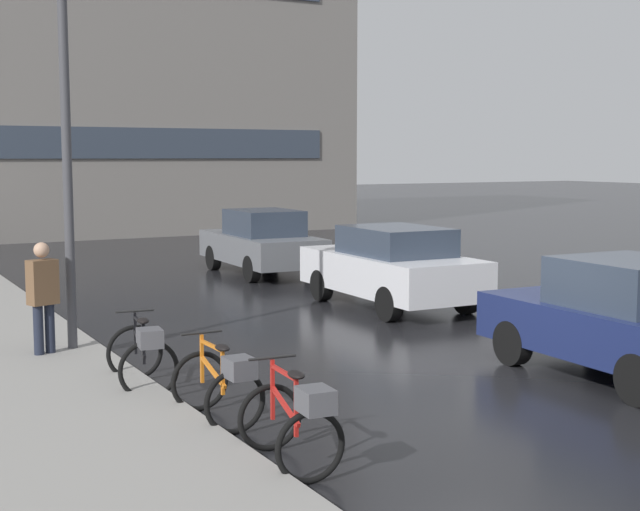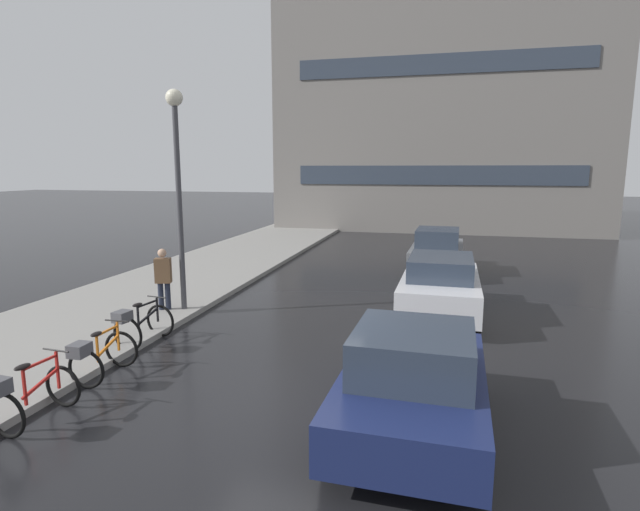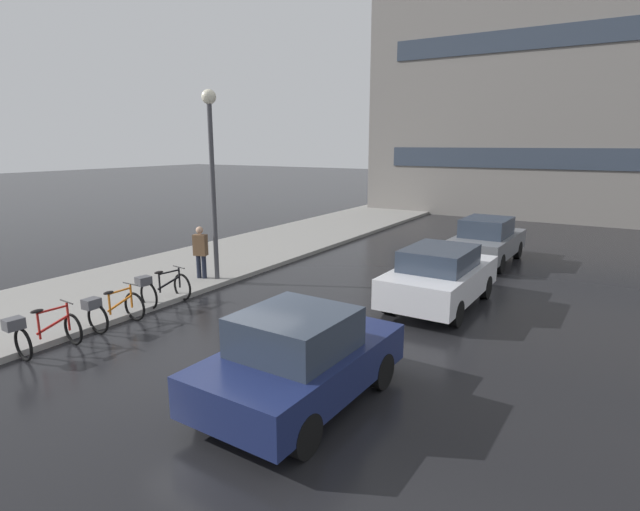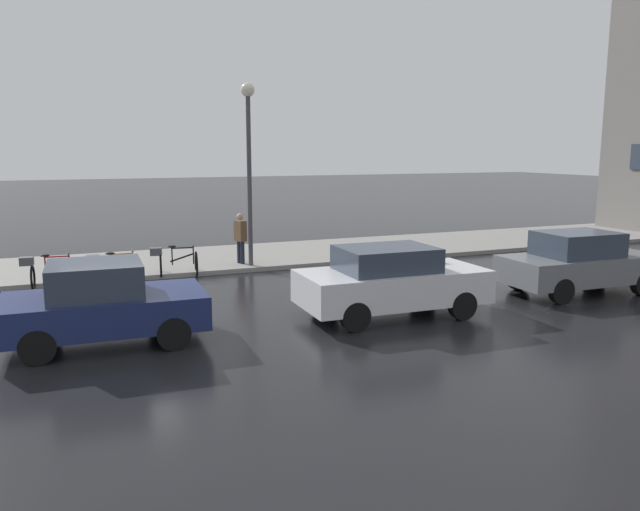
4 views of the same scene
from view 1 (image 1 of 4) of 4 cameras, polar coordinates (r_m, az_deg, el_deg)
name	(u,v)px [view 1 (image 1 of 4)]	position (r m, az deg, el deg)	size (l,w,h in m)	color
ground_plane	(471,389)	(11.69, 9.64, -8.41)	(140.00, 140.00, 0.00)	black
bicycle_nearest	(295,421)	(8.51, -1.60, -10.52)	(0.77, 1.36, 0.99)	black
bicycle_second	(222,383)	(9.96, -6.31, -8.13)	(0.73, 1.33, 0.96)	black
bicycle_third	(143,354)	(11.46, -11.25, -6.20)	(0.89, 1.41, 0.96)	black
car_navy	(624,319)	(12.65, 18.87, -3.86)	(2.09, 3.86, 1.61)	navy
car_white	(392,266)	(17.52, 4.62, -0.70)	(2.00, 4.26, 1.60)	silver
car_grey	(262,242)	(22.41, -3.73, 0.85)	(1.97, 4.29, 1.63)	slate
pedestrian	(43,295)	(13.33, -17.31, -2.45)	(0.45, 0.35, 1.75)	#1E2333
streetlamp	(65,94)	(13.50, -16.01, 9.91)	(0.42, 0.42, 5.72)	#424247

